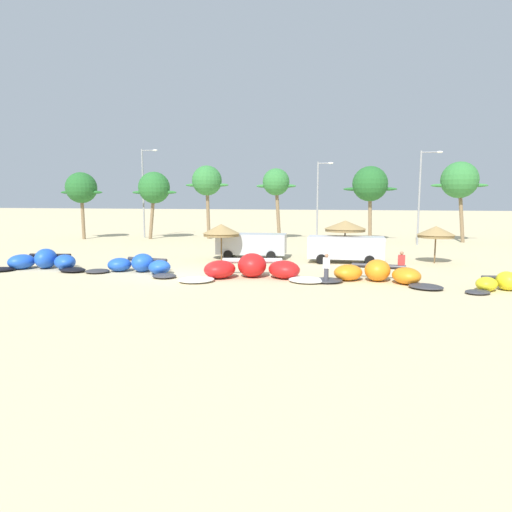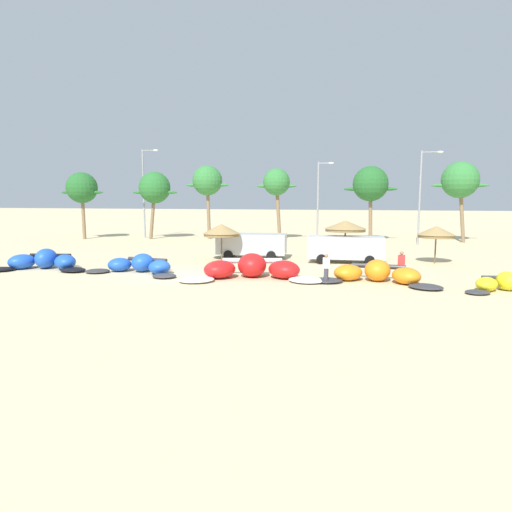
{
  "view_description": "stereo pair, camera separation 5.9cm",
  "coord_description": "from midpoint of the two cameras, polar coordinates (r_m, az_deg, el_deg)",
  "views": [
    {
      "loc": [
        9.73,
        -24.97,
        4.63
      ],
      "look_at": [
        4.32,
        2.0,
        1.0
      ],
      "focal_mm": 32.0,
      "sensor_mm": 36.0,
      "label": 1
    },
    {
      "loc": [
        9.79,
        -24.96,
        4.63
      ],
      "look_at": [
        4.32,
        2.0,
        1.0
      ],
      "focal_mm": 32.0,
      "sensor_mm": 36.0,
      "label": 2
    }
  ],
  "objects": [
    {
      "name": "lamppost_east_center",
      "position": [
        45.8,
        19.94,
        7.48
      ],
      "size": [
        2.0,
        0.24,
        8.79
      ],
      "color": "gray",
      "rests_on": "ground"
    },
    {
      "name": "parked_car_second",
      "position": [
        34.05,
        -0.81,
        1.55
      ],
      "size": [
        5.2,
        2.34,
        1.84
      ],
      "color": "#B2B7BC",
      "rests_on": "ground"
    },
    {
      "name": "kite_left",
      "position": [
        28.56,
        -14.43,
        -1.17
      ],
      "size": [
        6.42,
        3.45,
        1.13
      ],
      "color": "#333338",
      "rests_on": "ground"
    },
    {
      "name": "palm_right_of_gap",
      "position": [
        50.01,
        24.06,
        8.61
      ],
      "size": [
        5.41,
        3.61,
        8.01
      ],
      "color": "#7F6647",
      "rests_on": "ground"
    },
    {
      "name": "palm_center_right",
      "position": [
        47.78,
        14.03,
        8.68
      ],
      "size": [
        5.3,
        3.53,
        7.62
      ],
      "color": "#7F6647",
      "rests_on": "ground"
    },
    {
      "name": "kite_far_left",
      "position": [
        31.96,
        -25.09,
        -0.64
      ],
      "size": [
        6.58,
        3.54,
        1.28
      ],
      "color": "black",
      "rests_on": "ground"
    },
    {
      "name": "palm_center_left",
      "position": [
        48.02,
        2.5,
        9.1
      ],
      "size": [
        4.2,
        2.8,
        7.48
      ],
      "color": "#7F6647",
      "rests_on": "ground"
    },
    {
      "name": "palm_leftmost",
      "position": [
        52.63,
        -21.03,
        7.9
      ],
      "size": [
        4.92,
        3.28,
        7.15
      ],
      "color": "#7F6647",
      "rests_on": "ground"
    },
    {
      "name": "kite_center",
      "position": [
        25.48,
        14.79,
        -2.16
      ],
      "size": [
        7.01,
        3.74,
        1.19
      ],
      "color": "#333338",
      "rests_on": "ground"
    },
    {
      "name": "person_near_kites",
      "position": [
        26.35,
        17.63,
        -1.15
      ],
      "size": [
        0.36,
        0.24,
        1.62
      ],
      "color": "#383842",
      "rests_on": "ground"
    },
    {
      "name": "lamppost_west_center",
      "position": [
        47.08,
        7.83,
        7.32
      ],
      "size": [
        1.62,
        0.24,
        8.04
      ],
      "color": "gray",
      "rests_on": "ground"
    },
    {
      "name": "beach_umbrella_middle",
      "position": [
        33.34,
        11.04,
        3.7
      ],
      "size": [
        2.98,
        2.98,
        2.89
      ],
      "color": "brown",
      "rests_on": "ground"
    },
    {
      "name": "parked_van",
      "position": [
        32.26,
        10.89,
        1.09
      ],
      "size": [
        5.19,
        2.21,
        1.84
      ],
      "color": "silver",
      "rests_on": "ground"
    },
    {
      "name": "palm_left",
      "position": [
        50.4,
        -12.65,
        8.27
      ],
      "size": [
        5.04,
        3.36,
        7.2
      ],
      "color": "#7F6647",
      "rests_on": "ground"
    },
    {
      "name": "palm_left_of_gap",
      "position": [
        49.86,
        -6.19,
        9.26
      ],
      "size": [
        4.81,
        3.2,
        7.88
      ],
      "color": "#7F6647",
      "rests_on": "ground"
    },
    {
      "name": "kite_left_of_center",
      "position": [
        25.8,
        -0.58,
        -1.64
      ],
      "size": [
        8.25,
        4.57,
        1.37
      ],
      "color": "white",
      "rests_on": "ground"
    },
    {
      "name": "person_by_umbrellas",
      "position": [
        24.33,
        8.72,
        -1.58
      ],
      "size": [
        0.36,
        0.24,
        1.62
      ],
      "color": "#383842",
      "rests_on": "ground"
    },
    {
      "name": "ground_plane",
      "position": [
        27.2,
        -9.88,
        -2.39
      ],
      "size": [
        260.0,
        260.0,
        0.0
      ],
      "primitive_type": "plane",
      "color": "beige"
    },
    {
      "name": "kite_right_of_center",
      "position": [
        25.49,
        29.04,
        -3.08
      ],
      "size": [
        4.99,
        2.6,
        0.94
      ],
      "color": "#333338",
      "rests_on": "ground"
    },
    {
      "name": "beach_umbrella_near_van",
      "position": [
        32.87,
        -4.42,
        3.25
      ],
      "size": [
        2.68,
        2.68,
        2.63
      ],
      "color": "brown",
      "rests_on": "ground"
    },
    {
      "name": "lamppost_west",
      "position": [
        52.39,
        -13.82,
        8.16
      ],
      "size": [
        1.91,
        0.24,
        9.71
      ],
      "color": "gray",
      "rests_on": "ground"
    },
    {
      "name": "beach_umbrella_near_palms",
      "position": [
        33.7,
        21.53,
        2.83
      ],
      "size": [
        2.52,
        2.52,
        2.58
      ],
      "color": "brown",
      "rests_on": "ground"
    }
  ]
}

